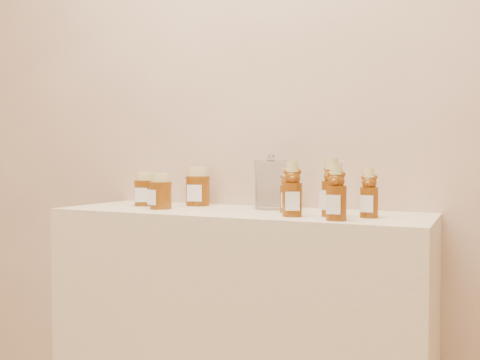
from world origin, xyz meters
The scene contains 11 objects.
wall_back centered at (0.00, 1.75, 1.35)m, with size 3.50×0.02×2.70m, color tan.
display_table centered at (0.00, 1.55, 0.45)m, with size 1.20×0.40×0.90m, color beige.
bear_bottle_back_left centered at (0.17, 1.56, 0.98)m, with size 0.05×0.05×0.16m, color #602C07, non-canonical shape.
bear_bottle_back_mid centered at (0.32, 1.51, 0.99)m, with size 0.06×0.06×0.19m, color #602C07, non-canonical shape.
bear_bottle_back_right centered at (0.42, 1.52, 0.98)m, with size 0.05×0.05×0.16m, color #602C07, non-canonical shape.
bear_bottle_front_left centered at (0.22, 1.46, 0.99)m, with size 0.06×0.06×0.18m, color #602C07, non-canonical shape.
bear_bottle_front_right centered at (0.36, 1.42, 0.99)m, with size 0.06×0.06×0.17m, color #602C07, non-canonical shape.
honey_jar_left centered at (-0.38, 1.58, 0.96)m, with size 0.08×0.08×0.12m, color #602C07, non-canonical shape.
honey_jar_back centered at (-0.21, 1.67, 0.97)m, with size 0.09×0.09×0.14m, color #602C07, non-canonical shape.
honey_jar_front centered at (-0.26, 1.50, 0.96)m, with size 0.08×0.08×0.12m, color #602C07, non-canonical shape.
glass_canister centered at (0.08, 1.65, 0.99)m, with size 0.12×0.12×0.18m, color white, non-canonical shape.
Camera 1 is at (0.71, 0.09, 1.05)m, focal length 38.00 mm.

